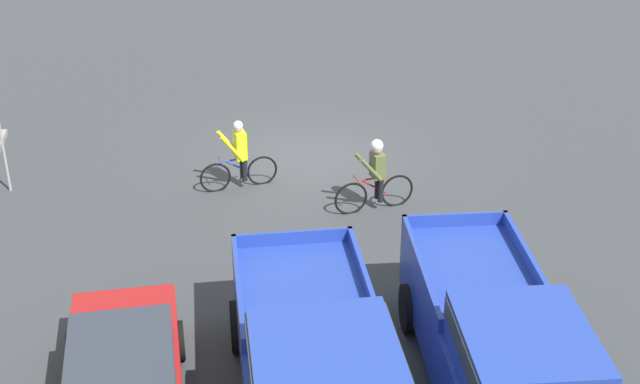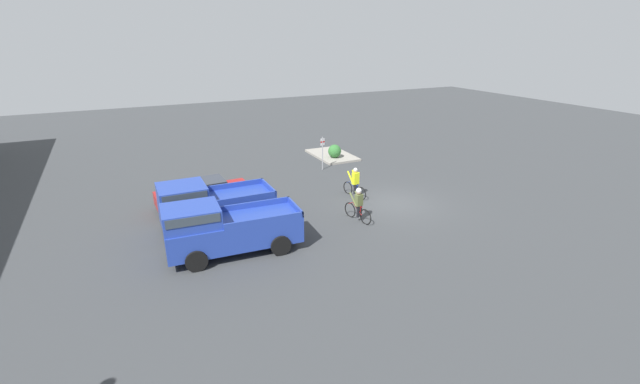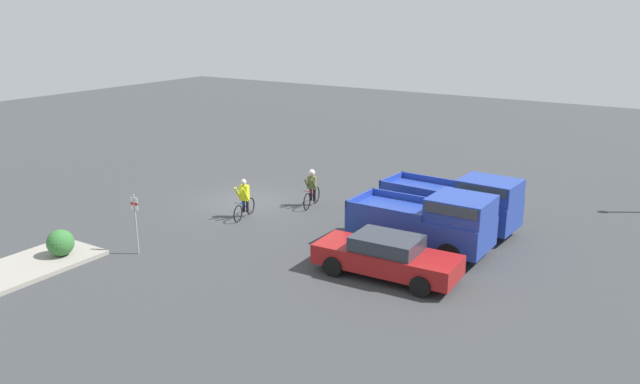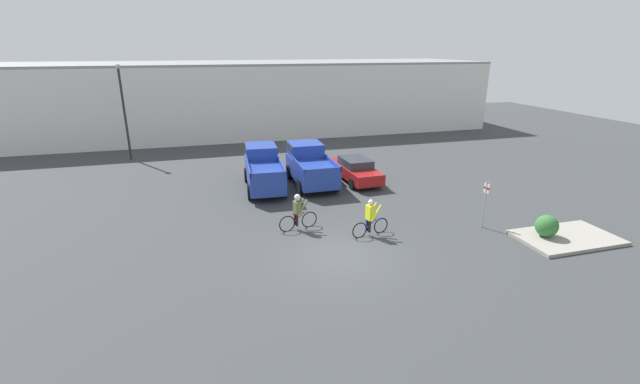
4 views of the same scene
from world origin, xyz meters
name	(u,v)px [view 4 (image 4 of 4)]	position (x,y,z in m)	size (l,w,h in m)	color
ground_plane	(341,255)	(0.00, 0.00, 0.00)	(80.00, 80.00, 0.00)	#383A3D
warehouse_building	(249,97)	(0.00, 27.92, 3.23)	(44.71, 11.84, 6.45)	silver
pickup_truck_0	(263,168)	(-1.56, 9.49, 1.16)	(2.38, 5.46, 2.24)	#233D9E
pickup_truck_1	(310,164)	(1.22, 9.49, 1.17)	(2.36, 5.06, 2.24)	#233D9E
sedan_0	(355,169)	(4.02, 9.18, 0.72)	(2.04, 4.81, 1.40)	maroon
cyclist_0	(370,218)	(1.81, 1.44, 0.81)	(1.81, 0.54, 1.68)	black
cyclist_1	(298,211)	(-1.05, 2.93, 0.86)	(1.83, 0.54, 1.69)	black
fire_lane_sign	(485,200)	(7.04, 0.84, 1.33)	(0.07, 0.30, 2.20)	#9E9EA3
lamppost	(123,105)	(-9.89, 18.61, 3.94)	(0.36, 0.36, 6.71)	#2D2823
curb_island	(566,238)	(9.72, -1.27, 0.07)	(4.16, 2.52, 0.15)	gray
shrub	(547,226)	(8.84, -1.01, 0.62)	(0.93, 0.93, 0.93)	#337033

